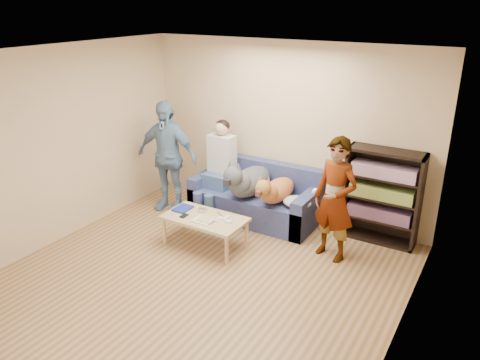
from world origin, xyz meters
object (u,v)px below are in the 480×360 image
Objects in this scene: coffee_table at (205,220)px; sofa at (256,200)px; person_standing_right at (335,200)px; dog_tan at (275,190)px; notebook_blue at (183,208)px; camera_silver at (202,210)px; dog_gray at (247,181)px; person_seated at (218,165)px; person_standing_left at (167,156)px; bookshelf at (382,194)px.

sofa is at bearing 82.32° from coffee_table.
person_standing_right reaches higher than coffee_table.
dog_tan is at bearing 57.06° from coffee_table.
dog_tan is (0.99, 0.85, 0.18)m from notebook_blue.
camera_silver is 0.09× the size of dog_gray.
camera_silver is 0.10× the size of coffee_table.
dog_gray is 1.15× the size of coffee_table.
person_seated is at bearing 113.48° from coffee_table.
person_standing_left is 6.65× the size of notebook_blue.
person_standing_right is 0.92× the size of person_standing_left.
bookshelf reaches higher than dog_tan.
dog_tan is (0.71, 0.78, 0.16)m from camera_silver.
person_standing_left is 1.52× the size of dog_tan.
person_seated is at bearing 174.10° from dog_tan.
notebook_blue is 2.71m from bookshelf.
dog_gray is at bearing 72.48° from camera_silver.
bookshelf is (2.39, 0.36, -0.09)m from person_seated.
person_standing_right reaches higher than person_seated.
person_standing_left is at bearing 149.05° from coffee_table.
coffee_table is at bearing -45.00° from camera_silver.
person_standing_right reaches higher than sofa.
dog_gray is 1.88m from bookshelf.
coffee_table is at bearing -97.68° from sofa.
sofa is 0.78m from person_seated.
bookshelf reaches higher than camera_silver.
person_standing_right is at bearing -10.13° from person_standing_left.
person_seated reaches higher than bookshelf.
sofa is at bearing 173.70° from person_standing_right.
person_standing_right is at bearing -20.80° from sofa.
notebook_blue is at bearing -150.72° from bookshelf.
coffee_table is (0.44, -1.01, -0.40)m from person_seated.
dog_tan is 1.45m from bookshelf.
person_standing_right reaches higher than camera_silver.
notebook_blue is 0.23× the size of dog_tan.
person_seated is 1.13× the size of bookshelf.
dog_gray is 0.96m from coffee_table.
bookshelf is (2.35, 1.32, 0.25)m from notebook_blue.
person_seated reaches higher than camera_silver.
dog_tan is (0.43, -0.23, 0.33)m from sofa.
dog_tan is at bearing -28.27° from sofa.
bookshelf is (1.37, 0.47, 0.07)m from dog_tan.
person_standing_right reaches higher than bookshelf.
person_standing_left is at bearing 139.97° from notebook_blue.
person_seated reaches higher than coffee_table.
person_standing_right reaches higher than dog_tan.
sofa is at bearing -172.60° from bookshelf.
person_standing_right is 14.53× the size of camera_silver.
coffee_table is at bearing -144.96° from bookshelf.
dog_gray is (-0.02, -0.23, 0.38)m from sofa.
person_standing_left reaches higher than coffee_table.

